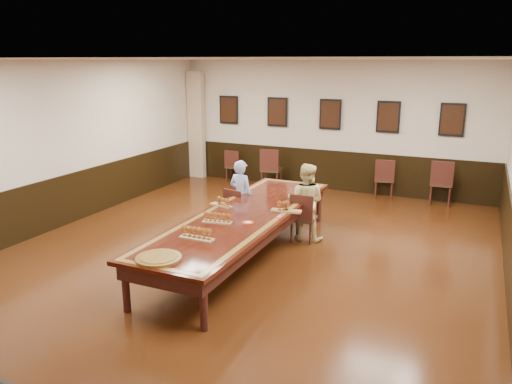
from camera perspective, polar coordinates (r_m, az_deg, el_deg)
The scene contains 23 objects.
floor at distance 8.43m, azimuth -1.41°, elevation -7.45°, with size 8.00×10.00×0.02m, color black.
ceiling at distance 7.80m, azimuth -1.56°, elevation 15.01°, with size 8.00×10.00×0.02m, color white.
wall_back at distance 12.60m, azimuth 8.52°, elevation 7.45°, with size 8.00×0.02×3.20m, color beige.
wall_left at distance 10.32m, azimuth -22.05°, elevation 4.92°, with size 0.02×10.00×3.20m, color beige.
chair_man at distance 9.47m, azimuth -2.05°, elevation -2.07°, with size 0.41×0.44×0.87m, color #312115, non-canonical shape.
chair_woman at distance 9.04m, azimuth 5.49°, elevation -2.84°, with size 0.42×0.46×0.90m, color #312115, non-canonical shape.
spare_chair_a at distance 13.48m, azimuth -2.49°, elevation 3.04°, with size 0.41×0.44×0.87m, color #312115, non-canonical shape.
spare_chair_b at distance 12.74m, azimuth 1.76°, elevation 2.74°, with size 0.48×0.53×1.03m, color #312115, non-canonical shape.
spare_chair_c at distance 12.22m, azimuth 14.43°, elevation 1.55°, with size 0.44×0.48×0.95m, color #312115, non-canonical shape.
spare_chair_d at distance 12.04m, azimuth 20.42°, elevation 1.07°, with size 0.48×0.53×1.03m, color #312115, non-canonical shape.
person_man at distance 9.47m, azimuth -1.72°, elevation -0.45°, with size 0.50×0.33×1.38m, color #5472D3.
person_woman at distance 9.05m, azimuth 5.69°, elevation -1.13°, with size 0.70×0.55×1.41m, color beige.
pink_phone at distance 8.02m, azimuth 2.72°, elevation -2.81°, with size 0.07×0.15×0.01m, color #E14B82.
curtain at distance 13.94m, azimuth -6.84°, elevation 7.58°, with size 0.45×0.18×2.90m, color tan.
wainscoting at distance 8.25m, azimuth -1.43°, elevation -4.17°, with size 8.00×10.00×1.00m.
conference_table at distance 8.21m, azimuth -1.44°, elevation -3.44°, with size 1.40×5.00×0.76m.
posters at distance 12.50m, azimuth 8.48°, elevation 8.77°, with size 6.14×0.04×0.74m.
flight_a at distance 8.58m, azimuth -3.92°, elevation -1.17°, with size 0.46×0.25×0.16m.
flight_b at distance 8.27m, azimuth 3.36°, elevation -1.69°, with size 0.52×0.23×0.19m.
flight_c at distance 7.71m, azimuth -4.46°, elevation -3.00°, with size 0.48×0.21×0.17m.
flight_d at distance 7.04m, azimuth -6.80°, elevation -4.76°, with size 0.51×0.16×0.19m.
red_plate_grp at distance 7.70m, azimuth -0.92°, elevation -3.54°, with size 0.18×0.18×0.02m.
carved_platter at distance 6.45m, azimuth -11.08°, elevation -7.43°, with size 0.63×0.63×0.05m.
Camera 1 is at (3.39, -7.02, 3.19)m, focal length 35.00 mm.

